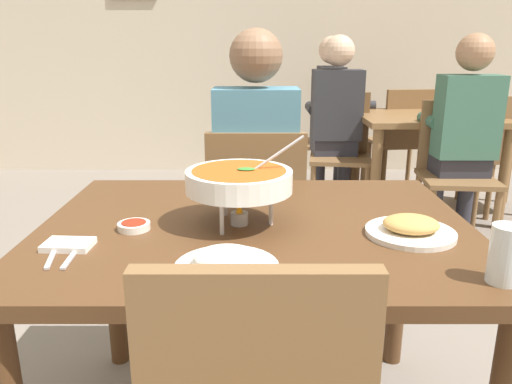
% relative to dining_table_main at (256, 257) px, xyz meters
% --- Properties ---
extents(cafe_rear_partition, '(10.00, 0.10, 3.00)m').
position_rel_dining_table_main_xyz_m(cafe_rear_partition, '(0.00, 3.71, 0.86)').
color(cafe_rear_partition, beige).
rests_on(cafe_rear_partition, ground_plane).
extents(dining_table_main, '(1.23, 0.95, 0.75)m').
position_rel_dining_table_main_xyz_m(dining_table_main, '(0.00, 0.00, 0.00)').
color(dining_table_main, '#51331C').
rests_on(dining_table_main, ground_plane).
extents(chair_diner_main, '(0.44, 0.44, 0.90)m').
position_rel_dining_table_main_xyz_m(chair_diner_main, '(-0.00, 0.76, -0.13)').
color(chair_diner_main, brown).
rests_on(chair_diner_main, ground_plane).
extents(diner_main, '(0.40, 0.45, 1.31)m').
position_rel_dining_table_main_xyz_m(diner_main, '(0.00, 0.80, 0.10)').
color(diner_main, '#2D2D38').
rests_on(diner_main, ground_plane).
extents(curry_bowl, '(0.33, 0.30, 0.26)m').
position_rel_dining_table_main_xyz_m(curry_bowl, '(-0.05, -0.01, 0.23)').
color(curry_bowl, silver).
rests_on(curry_bowl, dining_table_main).
extents(rice_plate, '(0.24, 0.24, 0.06)m').
position_rel_dining_table_main_xyz_m(rice_plate, '(-0.07, -0.32, 0.13)').
color(rice_plate, white).
rests_on(rice_plate, dining_table_main).
extents(appetizer_plate, '(0.24, 0.24, 0.06)m').
position_rel_dining_table_main_xyz_m(appetizer_plate, '(0.42, -0.10, 0.13)').
color(appetizer_plate, white).
rests_on(appetizer_plate, dining_table_main).
extents(sauce_dish, '(0.09, 0.09, 0.02)m').
position_rel_dining_table_main_xyz_m(sauce_dish, '(-0.34, -0.05, 0.12)').
color(sauce_dish, white).
rests_on(sauce_dish, dining_table_main).
extents(napkin_folded, '(0.12, 0.09, 0.02)m').
position_rel_dining_table_main_xyz_m(napkin_folded, '(-0.48, -0.18, 0.11)').
color(napkin_folded, white).
rests_on(napkin_folded, dining_table_main).
extents(fork_utensil, '(0.05, 0.17, 0.01)m').
position_rel_dining_table_main_xyz_m(fork_utensil, '(-0.50, -0.23, 0.11)').
color(fork_utensil, silver).
rests_on(fork_utensil, dining_table_main).
extents(spoon_utensil, '(0.02, 0.17, 0.01)m').
position_rel_dining_table_main_xyz_m(spoon_utensil, '(-0.45, -0.23, 0.11)').
color(spoon_utensil, silver).
rests_on(spoon_utensil, dining_table_main).
extents(drink_glass, '(0.07, 0.07, 0.13)m').
position_rel_dining_table_main_xyz_m(drink_glass, '(0.54, -0.37, 0.16)').
color(drink_glass, silver).
rests_on(drink_glass, dining_table_main).
extents(dining_table_far, '(1.00, 0.80, 0.75)m').
position_rel_dining_table_main_xyz_m(dining_table_far, '(1.26, 2.29, -0.03)').
color(dining_table_far, brown).
rests_on(dining_table_far, ground_plane).
extents(chair_bg_left, '(0.45, 0.45, 0.90)m').
position_rel_dining_table_main_xyz_m(chair_bg_left, '(0.67, 2.83, -0.13)').
color(chair_bg_left, brown).
rests_on(chair_bg_left, ground_plane).
extents(chair_bg_middle, '(0.48, 0.48, 0.90)m').
position_rel_dining_table_main_xyz_m(chair_bg_middle, '(1.27, 1.75, -0.13)').
color(chair_bg_middle, brown).
rests_on(chair_bg_middle, ground_plane).
extents(chair_bg_right, '(0.50, 0.50, 0.90)m').
position_rel_dining_table_main_xyz_m(chair_bg_right, '(0.64, 2.35, -0.13)').
color(chair_bg_right, brown).
rests_on(chair_bg_right, ground_plane).
extents(chair_bg_corner, '(0.48, 0.48, 0.90)m').
position_rel_dining_table_main_xyz_m(chair_bg_corner, '(1.88, 2.25, -0.13)').
color(chair_bg_corner, brown).
rests_on(chair_bg_corner, ground_plane).
extents(chair_bg_window, '(0.49, 0.49, 0.90)m').
position_rel_dining_table_main_xyz_m(chair_bg_window, '(1.23, 2.77, -0.13)').
color(chair_bg_window, brown).
rests_on(chair_bg_window, ground_plane).
extents(patron_bg_left, '(0.45, 0.40, 1.31)m').
position_rel_dining_table_main_xyz_m(patron_bg_left, '(0.66, 2.84, 0.10)').
color(patron_bg_left, '#2D2D38').
rests_on(patron_bg_left, ground_plane).
extents(patron_bg_middle, '(0.40, 0.45, 1.31)m').
position_rel_dining_table_main_xyz_m(patron_bg_middle, '(1.29, 1.73, 0.10)').
color(patron_bg_middle, '#2D2D38').
rests_on(patron_bg_middle, ground_plane).
extents(patron_bg_right, '(0.40, 0.45, 1.31)m').
position_rel_dining_table_main_xyz_m(patron_bg_right, '(0.59, 2.35, 0.10)').
color(patron_bg_right, '#2D2D38').
rests_on(patron_bg_right, ground_plane).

